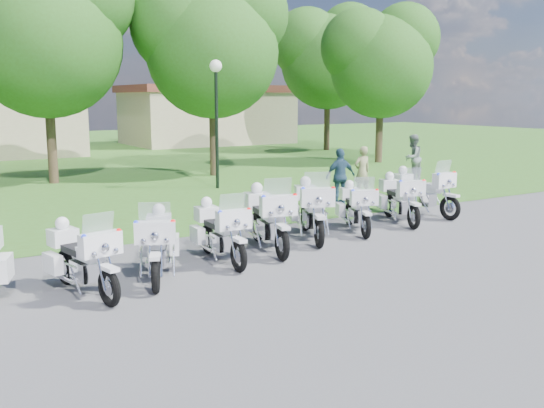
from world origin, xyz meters
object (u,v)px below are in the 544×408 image
motorcycle_8 (422,191)px  bystander_b (412,158)px  motorcycle_1 (82,257)px  motorcycle_6 (356,207)px  motorcycle_5 (311,209)px  motorcycle_4 (267,218)px  bystander_a (362,172)px  motorcycle_7 (399,198)px  motorcycle_3 (219,231)px  bystander_c (340,177)px  motorcycle_2 (158,243)px  lamp_post (216,93)px

motorcycle_8 → bystander_b: size_ratio=1.30×
motorcycle_1 → bystander_b: bystander_b is taller
motorcycle_6 → motorcycle_5: bearing=24.9°
motorcycle_5 → motorcycle_4: bearing=39.9°
motorcycle_8 → bystander_a: (0.56, 3.30, 0.17)m
motorcycle_5 → motorcycle_7: motorcycle_5 is taller
motorcycle_4 → motorcycle_5: bearing=-151.0°
motorcycle_6 → motorcycle_7: bearing=-147.5°
motorcycle_7 → motorcycle_3: bearing=30.3°
motorcycle_6 → bystander_b: bystander_b is taller
bystander_c → bystander_a: bearing=-146.3°
motorcycle_2 → motorcycle_4: (2.78, 0.79, 0.06)m
motorcycle_5 → motorcycle_8: size_ratio=0.96×
motorcycle_4 → lamp_post: size_ratio=0.53×
motorcycle_2 → lamp_post: bearing=-98.4°
motorcycle_2 → motorcycle_8: motorcycle_8 is taller
motorcycle_5 → bystander_b: bearing=-122.1°
motorcycle_6 → bystander_a: bearing=-107.5°
motorcycle_1 → motorcycle_6: motorcycle_1 is taller
motorcycle_5 → motorcycle_6: bearing=-154.3°
motorcycle_6 → lamp_post: (0.22, 8.18, 2.82)m
motorcycle_7 → bystander_a: bystander_a is taller
motorcycle_7 → bystander_c: bystander_c is taller
motorcycle_1 → motorcycle_7: bearing=179.3°
motorcycle_5 → motorcycle_6: (1.38, 0.03, -0.09)m
bystander_a → bystander_c: size_ratio=0.97×
motorcycle_3 → lamp_post: bearing=-112.4°
motorcycle_4 → bystander_a: (6.30, 4.43, 0.14)m
motorcycle_2 → motorcycle_5: size_ratio=0.93×
bystander_b → bystander_c: bystander_b is taller
motorcycle_7 → bystander_b: (5.93, 5.65, 0.28)m
bystander_a → bystander_b: (4.11, 1.92, 0.08)m
motorcycle_6 → lamp_post: size_ratio=0.44×
motorcycle_3 → lamp_post: lamp_post is taller
motorcycle_5 → motorcycle_7: size_ratio=1.05×
motorcycle_4 → bystander_b: (10.41, 6.34, 0.22)m
bystander_c → lamp_post: bearing=-65.0°
motorcycle_2 → motorcycle_6: motorcycle_2 is taller
motorcycle_3 → bystander_b: 13.51m
motorcycle_4 → bystander_b: bearing=-135.2°
lamp_post → bystander_c: size_ratio=2.65×
motorcycle_2 → bystander_c: size_ratio=1.23×
motorcycle_7 → lamp_post: lamp_post is taller
bystander_a → bystander_b: bystander_b is taller
motorcycle_5 → bystander_b: bystander_b is taller
motorcycle_2 → lamp_post: size_ratio=0.47×
motorcycle_6 → motorcycle_7: size_ratio=0.92×
motorcycle_1 → motorcycle_7: size_ratio=1.00×
lamp_post → bystander_b: lamp_post is taller
motorcycle_3 → motorcycle_8: bearing=-164.7°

